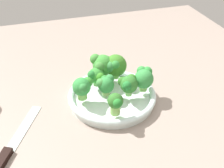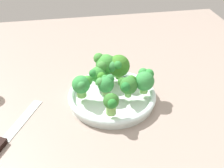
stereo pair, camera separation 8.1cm
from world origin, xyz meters
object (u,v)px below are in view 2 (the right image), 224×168
at_px(broccoli_floret_3, 128,85).
at_px(broccoli_floret_4, 82,85).
at_px(broccoli_floret_7, 106,65).
at_px(broccoli_floret_5, 111,103).
at_px(knife, 4,140).
at_px(broccoli_floret_1, 145,80).
at_px(bowl, 112,97).
at_px(broccoli_floret_6, 118,66).
at_px(broccoli_floret_0, 98,74).
at_px(broccoli_floret_2, 106,84).

relative_size(broccoli_floret_3, broccoli_floret_4, 0.94).
distance_m(broccoli_floret_3, broccoli_floret_7, 0.11).
bearing_deg(broccoli_floret_5, knife, 95.15).
bearing_deg(broccoli_floret_1, broccoli_floret_4, 87.15).
bearing_deg(bowl, broccoli_floret_6, -23.28).
bearing_deg(broccoli_floret_0, broccoli_floret_1, -115.12).
bearing_deg(bowl, broccoli_floret_0, 33.55).
relative_size(broccoli_floret_2, broccoli_floret_5, 0.92).
height_order(broccoli_floret_0, broccoli_floret_4, broccoli_floret_4).
relative_size(broccoli_floret_7, knife, 0.33).
height_order(broccoli_floret_0, broccoli_floret_3, broccoli_floret_3).
distance_m(broccoli_floret_1, broccoli_floret_5, 0.14).
xyz_separation_m(broccoli_floret_4, broccoli_floret_5, (-0.09, -0.07, -0.00)).
bearing_deg(broccoli_floret_4, broccoli_floret_7, -45.46).
bearing_deg(broccoli_floret_2, knife, 112.81).
distance_m(bowl, knife, 0.32).
distance_m(broccoli_floret_1, broccoli_floret_4, 0.18).
xyz_separation_m(broccoli_floret_2, broccoli_floret_3, (-0.02, -0.06, 0.00)).
bearing_deg(broccoli_floret_3, broccoli_floret_2, 68.98).
distance_m(bowl, broccoli_floret_0, 0.08).
distance_m(broccoli_floret_6, knife, 0.38).
relative_size(broccoli_floret_1, broccoli_floret_4, 1.02).
height_order(broccoli_floret_0, broccoli_floret_1, broccoli_floret_1).
bearing_deg(knife, broccoli_floret_5, -84.85).
bearing_deg(broccoli_floret_0, knife, 122.49).
bearing_deg(broccoli_floret_7, knife, 124.04).
xyz_separation_m(broccoli_floret_5, broccoli_floret_7, (0.17, -0.01, 0.01)).
bearing_deg(broccoli_floret_1, broccoli_floret_3, 103.57).
height_order(broccoli_floret_1, broccoli_floret_7, broccoli_floret_7).
height_order(broccoli_floret_2, broccoli_floret_5, broccoli_floret_5).
distance_m(broccoli_floret_0, broccoli_floret_4, 0.07).
bearing_deg(broccoli_floret_2, broccoli_floret_0, 18.12).
distance_m(broccoli_floret_7, knife, 0.36).
bearing_deg(broccoli_floret_2, broccoli_floret_3, -111.02).
relative_size(broccoli_floret_3, broccoli_floret_7, 0.76).
distance_m(broccoli_floret_0, broccoli_floret_6, 0.07).
bearing_deg(knife, broccoli_floret_1, -74.54).
height_order(broccoli_floret_0, broccoli_floret_5, broccoli_floret_5).
bearing_deg(broccoli_floret_6, broccoli_floret_7, 81.12).
relative_size(bowl, broccoli_floret_6, 3.30).
distance_m(broccoli_floret_5, broccoli_floret_6, 0.17).
bearing_deg(knife, broccoli_floret_0, -57.51).
bearing_deg(bowl, broccoli_floret_4, 90.68).
distance_m(bowl, broccoli_floret_5, 0.11).
bearing_deg(broccoli_floret_2, broccoli_floret_7, -7.94).
relative_size(broccoli_floret_0, broccoli_floret_6, 0.74).
xyz_separation_m(bowl, broccoli_floret_0, (0.05, 0.03, 0.05)).
height_order(broccoli_floret_3, broccoli_floret_7, broccoli_floret_7).
distance_m(broccoli_floret_4, knife, 0.25).
height_order(bowl, broccoli_floret_6, broccoli_floret_6).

